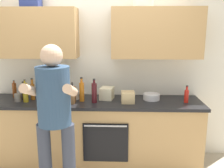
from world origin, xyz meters
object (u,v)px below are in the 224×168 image
cup_stoneware (18,98)px  grocery_bag_rice (107,93)px  person_standing (54,112)px  knife_block (71,95)px  mixing_bowl (151,97)px  bottle_vinegar (14,90)px  bottle_wine (94,92)px  bottle_oil (25,92)px  bottle_soy (24,92)px  cup_coffee (76,96)px  bottle_soda (49,89)px  cup_tea (33,93)px  grocery_bag_bread (128,97)px  bottle_syrup (33,91)px  bottle_juice (82,91)px  bottle_hotsauce (186,96)px

cup_stoneware → grocery_bag_rice: bearing=7.9°
person_standing → knife_block: bearing=85.6°
mixing_bowl → bottle_vinegar: bearing=178.3°
knife_block → grocery_bag_rice: bearing=23.9°
bottle_wine → grocery_bag_rice: bearing=48.4°
bottle_oil → bottle_soy: 0.13m
bottle_soy → cup_coffee: bearing=2.3°
bottle_oil → bottle_soda: size_ratio=1.02×
bottle_vinegar → mixing_bowl: 1.89m
cup_tea → cup_stoneware: (-0.12, -0.23, -0.00)m
cup_tea → grocery_bag_bread: 1.33m
bottle_soy → cup_tea: bearing=60.8°
cup_stoneware → knife_block: (0.71, -0.04, 0.05)m
person_standing → grocery_bag_rice: size_ratio=8.51×
bottle_syrup → bottle_soda: 0.23m
mixing_bowl → knife_block: (-1.05, -0.19, 0.06)m
knife_block → grocery_bag_bread: (0.73, 0.04, -0.03)m
cup_tea → bottle_juice: bearing=-14.1°
person_standing → bottle_wine: size_ratio=5.40×
person_standing → cup_coffee: 0.79m
cup_tea → grocery_bag_bread: (1.31, -0.23, 0.02)m
mixing_bowl → grocery_bag_bread: 0.35m
bottle_syrup → knife_block: bearing=-13.8°
cup_stoneware → grocery_bag_bread: (1.44, 0.00, 0.02)m
bottle_hotsauce → bottle_wine: 1.19m
bottle_syrup → mixing_bowl: bearing=2.0°
bottle_vinegar → grocery_bag_bread: (1.56, -0.20, -0.03)m
person_standing → bottle_vinegar: 1.17m
bottle_soda → mixing_bowl: size_ratio=1.32×
bottle_oil → bottle_juice: 0.73m
mixing_bowl → grocery_bag_bread: grocery_bag_bread is taller
cup_stoneware → bottle_juice: bearing=3.3°
bottle_soda → grocery_bag_rice: size_ratio=1.47×
bottle_soda → bottle_soy: bottle_soda is taller
mixing_bowl → knife_block: bearing=-169.8°
cup_coffee → mixing_bowl: (1.02, 0.02, -0.01)m
mixing_bowl → bottle_syrup: bearing=-178.0°
cup_coffee → mixing_bowl: bearing=1.4°
bottle_vinegar → cup_tea: bottle_vinegar is taller
grocery_bag_rice → bottle_juice: bearing=-160.8°
bottle_vinegar → mixing_bowl: (1.88, -0.06, -0.06)m
bottle_juice → cup_coffee: bottle_juice is taller
bottle_juice → cup_stoneware: bottle_juice is taller
bottle_oil → bottle_soy: bearing=118.3°
grocery_bag_rice → bottle_oil: bearing=-170.5°
bottle_syrup → bottle_juice: size_ratio=0.92×
bottle_hotsauce → grocery_bag_bread: 0.75m
bottle_juice → grocery_bag_bread: 0.61m
bottle_soda → bottle_wine: size_ratio=0.93×
cup_stoneware → knife_block: bearing=-3.1°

